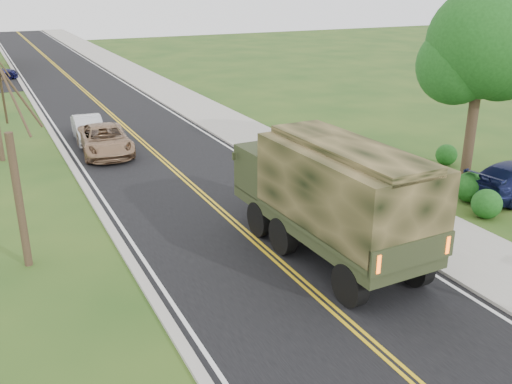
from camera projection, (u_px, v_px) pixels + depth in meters
road at (82, 89)px, 45.67m from camera, size 8.00×120.00×0.01m
curb_right at (133, 84)px, 47.37m from camera, size 0.30×120.00×0.12m
sidewalk_right at (154, 83)px, 48.09m from camera, size 3.20×120.00×0.10m
curb_left at (27, 93)px, 43.94m from camera, size 0.30×120.00×0.10m
leafy_tree at (481, 52)px, 23.08m from camera, size 4.83×4.50×8.10m
bare_tree_a at (16, 185)px, 16.64m from camera, size 1.93×2.26×6.08m
military_truck at (332, 191)px, 17.32m from camera, size 2.94×7.86×3.88m
suv_champagne at (105, 140)px, 28.53m from camera, size 2.68×5.24×1.42m
sedan_silver at (89, 129)px, 30.72m from camera, size 1.64×4.18×1.36m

